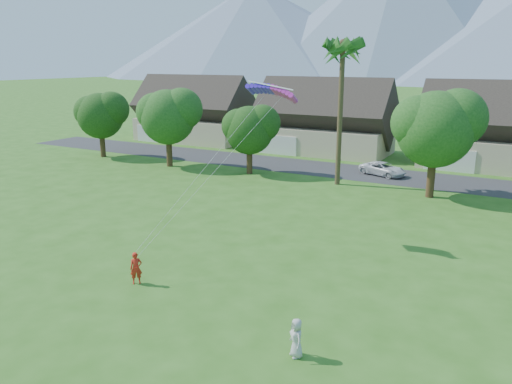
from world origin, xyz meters
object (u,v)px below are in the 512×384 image
Objects in this scene: parked_car at (383,169)px; watcher at (296,338)px; kite_flyer at (136,268)px; parafoil_kite at (273,90)px.

watcher is at bearing -151.02° from parked_car.
kite_flyer is 0.36× the size of parked_car.
parked_car is at bearing 83.00° from parafoil_kite.
parafoil_kite reaches higher than watcher.
parafoil_kite reaches higher than parked_car.
parafoil_kite is at bearing -164.90° from parked_car.
kite_flyer is 12.78m from parafoil_kite.
parafoil_kite is (-6.89, 11.35, 8.26)m from watcher.
watcher is 15.63m from parafoil_kite.
parafoil_kite is at bearing 165.18° from watcher.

